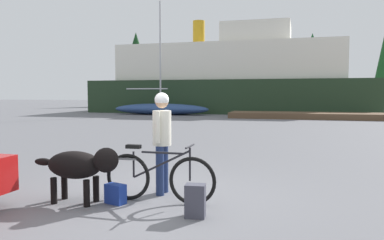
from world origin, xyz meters
TOP-DOWN VIEW (x-y plane):
  - ground_plane at (0.00, 0.00)m, footprint 160.00×160.00m
  - bicycle at (0.21, -0.14)m, footprint 1.84×0.44m
  - person_cyclist at (0.08, 0.36)m, footprint 0.32×0.53m
  - dog at (-0.96, -0.52)m, footprint 1.48×0.51m
  - backpack at (0.96, -0.70)m, footprint 0.30×0.23m
  - handbag_pannier at (-0.42, -0.40)m, footprint 0.36×0.27m
  - dock_pier at (7.33, 21.60)m, footprint 19.38×2.85m
  - ferry_boat at (-3.70, 29.05)m, footprint 24.50×8.36m
  - sailboat_moored at (-8.45, 23.29)m, footprint 8.02×2.24m
  - pine_tree_far_left at (-18.93, 42.11)m, footprint 4.19×4.19m
  - pine_tree_center at (3.79, 41.18)m, footprint 4.33×4.33m
  - pine_tree_mid_back at (-6.53, 46.94)m, footprint 3.62×3.62m

SIDE VIEW (x-z plane):
  - ground_plane at x=0.00m, z-range 0.00..0.00m
  - handbag_pannier at x=-0.42m, z-range 0.00..0.31m
  - dock_pier at x=7.33m, z-range 0.00..0.40m
  - backpack at x=0.96m, z-range 0.00..0.47m
  - bicycle at x=0.21m, z-range -0.06..0.87m
  - sailboat_moored at x=-8.45m, z-range -4.04..5.04m
  - dog at x=-0.96m, z-range 0.15..1.06m
  - person_cyclist at x=0.08m, z-range 0.18..1.93m
  - ferry_boat at x=-3.70m, z-range -1.28..7.19m
  - pine_tree_center at x=3.79m, z-range 1.13..9.87m
  - pine_tree_mid_back at x=-6.53m, z-range 1.08..11.62m
  - pine_tree_far_left at x=-18.93m, z-range 1.58..11.51m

